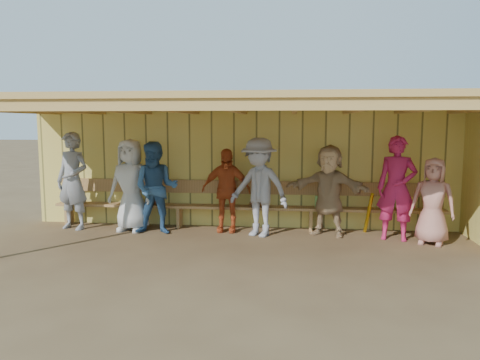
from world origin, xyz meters
name	(u,v)px	position (x,y,z in m)	size (l,w,h in m)	color
ground	(238,242)	(0.00, 0.00, 0.00)	(90.00, 90.00, 0.00)	brown
player_a	(73,181)	(-3.31, 0.68, 0.95)	(0.69, 0.45, 1.89)	gray
player_b	(131,185)	(-2.13, 0.67, 0.88)	(0.86, 0.56, 1.76)	beige
player_c	(156,188)	(-1.58, 0.49, 0.86)	(0.84, 0.65, 1.72)	#305886
player_d	(226,190)	(-0.32, 0.81, 0.79)	(0.93, 0.39, 1.59)	#BD481E
player_e	(259,187)	(0.33, 0.52, 0.90)	(1.16, 0.67, 1.80)	#96979E
player_f	(329,190)	(1.59, 0.71, 0.84)	(1.55, 0.49, 1.67)	tan
player_g	(397,188)	(2.76, 0.52, 0.92)	(0.67, 0.44, 1.84)	#B71D4E
player_h	(433,201)	(3.31, 0.28, 0.74)	(0.73, 0.47, 1.48)	tan
dugout_structure	(263,143)	(0.39, 0.69, 1.69)	(8.80, 3.20, 2.50)	#E4D061
bench	(244,202)	(0.00, 1.12, 0.53)	(7.60, 0.34, 0.93)	tan
dugout_equipment	(204,204)	(-0.78, 0.99, 0.49)	(7.20, 0.62, 0.80)	yellow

